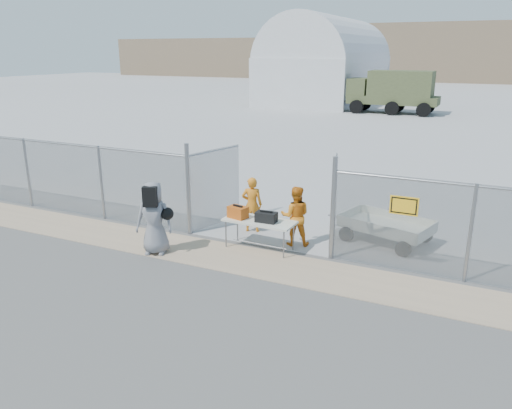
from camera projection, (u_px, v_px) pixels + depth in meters
The scene contains 14 objects.
ground at pixel (218, 275), 11.14m from camera, with size 160.00×160.00×0.00m, color #595757.
tarmac_inside at pixel (434, 103), 47.46m from camera, with size 160.00×80.00×0.01m, color #A6A6A6.
dirt_strip at pixel (238, 259), 12.01m from camera, with size 44.00×1.60×0.01m, color tan.
distant_hills at pixel (500, 53), 75.24m from camera, with size 140.00×6.00×9.00m, color #7F684F, non-canonical shape.
chain_link_fence at pixel (256, 204), 12.55m from camera, with size 40.00×0.20×2.20m, color gray, non-canonical shape.
quonset_hangar at pixel (329, 59), 48.61m from camera, with size 9.00×18.00×8.00m, color silver, non-canonical shape.
folding_table at pixel (259, 234), 12.53m from camera, with size 1.80×0.75×0.77m, color silver, non-canonical shape.
orange_bag at pixel (238, 212), 12.56m from camera, with size 0.47×0.31×0.29m, color #CC5815.
black_duffel at pixel (266, 217), 12.26m from camera, with size 0.51×0.30×0.25m, color black.
security_worker_left at pixel (252, 205), 13.63m from camera, with size 0.57×0.37×1.55m, color orange.
security_worker_right at pixel (295, 216), 12.69m from camera, with size 0.76×0.59×1.56m, color orange.
visitor at pixel (154, 218), 12.12m from camera, with size 0.89×0.58×1.82m, color gray.
utility_trailer at pixel (386, 229), 13.01m from camera, with size 2.92×1.50×0.71m, color silver, non-canonical shape.
military_truck at pixel (393, 92), 39.34m from camera, with size 6.94×2.56×3.31m, color #4C5530, non-canonical shape.
Camera 1 is at (5.09, -8.85, 4.81)m, focal length 35.00 mm.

